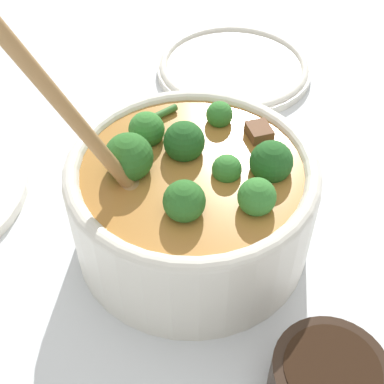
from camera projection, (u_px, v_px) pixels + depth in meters
ground_plane at (192, 239)px, 0.55m from camera, size 4.00×4.00×0.00m
stew_bowl at (192, 197)px, 0.51m from camera, size 0.23×0.26×0.30m
condiment_bowl at (328, 380)px, 0.42m from camera, size 0.09×0.09×0.05m
empty_plate at (234, 67)px, 0.76m from camera, size 0.22×0.22×0.02m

